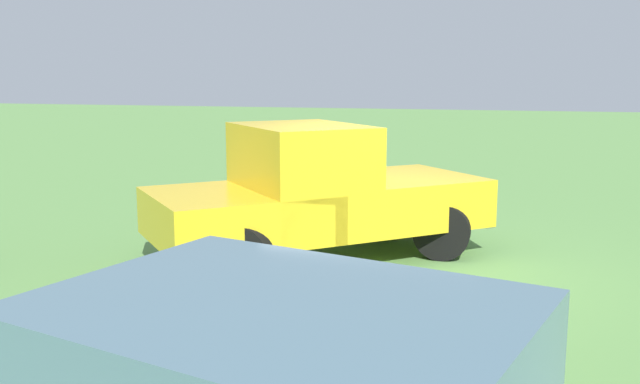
# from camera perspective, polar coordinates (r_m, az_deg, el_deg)

# --- Properties ---
(ground_plane) EXTENTS (80.00, 80.00, 0.00)m
(ground_plane) POSITION_cam_1_polar(r_m,az_deg,el_deg) (9.02, 5.16, -6.12)
(ground_plane) COLOR #5B8C47
(pickup_truck) EXTENTS (4.50, 4.35, 1.80)m
(pickup_truck) POSITION_cam_1_polar(r_m,az_deg,el_deg) (9.17, -0.63, 0.07)
(pickup_truck) COLOR black
(pickup_truck) RESTS_ON ground_plane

